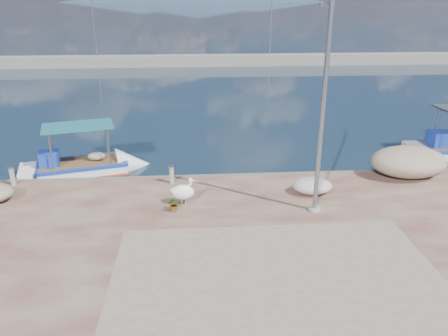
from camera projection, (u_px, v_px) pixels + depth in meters
ground at (232, 248)px, 14.15m from camera, size 1400.00×1400.00×0.00m
quay_patch at (282, 292)px, 11.25m from camera, size 9.00×7.00×0.01m
breakwater at (202, 60)px, 51.04m from camera, size 120.00×2.20×7.50m
boat_left at (82, 169)px, 20.12m from camera, size 5.78×3.13×2.65m
pelican at (184, 192)px, 15.84m from camera, size 1.11×0.66×1.06m
lamp_post at (322, 120)px, 14.37m from camera, size 0.44×0.96×7.00m
bollard_near at (172, 174)px, 17.67m from camera, size 0.25×0.25×0.77m
bollard_far at (12, 175)px, 17.51m from camera, size 0.26×0.26×0.80m
potted_plant at (174, 204)px, 15.43m from camera, size 0.54×0.48×0.53m
net_pile_c at (408, 162)px, 18.34m from camera, size 3.20×2.29×1.26m
net_pile_d at (312, 186)px, 16.85m from camera, size 1.54×1.16×0.58m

